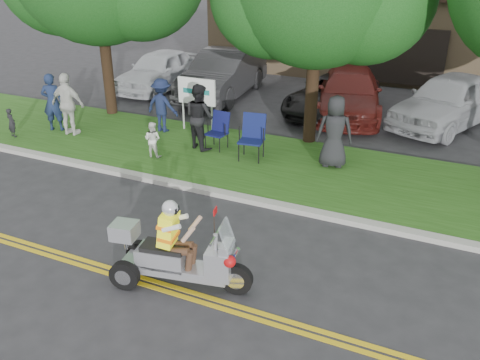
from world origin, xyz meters
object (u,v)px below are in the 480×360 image
at_px(spectator_adult_right, 68,104).
at_px(parked_car_left, 223,74).
at_px(spectator_adult_left, 53,102).
at_px(parked_car_right, 349,93).
at_px(trike_scooter, 175,256).
at_px(parked_car_mid, 331,96).
at_px(lawn_chair_a, 253,134).
at_px(lawn_chair_b, 219,128).
at_px(parked_car_far_left, 159,70).
at_px(spectator_adult_mid, 199,117).
at_px(parked_car_far_right, 449,101).

height_order(spectator_adult_right, parked_car_left, spectator_adult_right).
bearing_deg(spectator_adult_left, parked_car_right, -166.90).
xyz_separation_m(trike_scooter, parked_car_mid, (-0.28, 10.71, 0.07)).
bearing_deg(lawn_chair_a, spectator_adult_left, 176.17).
bearing_deg(spectator_adult_left, parked_car_left, -139.27).
bearing_deg(lawn_chair_a, lawn_chair_b, 157.81).
distance_m(spectator_adult_right, parked_car_far_left, 6.03).
xyz_separation_m(lawn_chair_b, parked_car_right, (2.46, 5.01, 0.06)).
distance_m(spectator_adult_left, parked_car_mid, 9.11).
xyz_separation_m(parked_car_far_left, parked_car_left, (2.83, 0.07, 0.09)).
xyz_separation_m(lawn_chair_a, parked_car_right, (1.30, 5.30, -0.03)).
bearing_deg(parked_car_left, parked_car_right, -5.80).
distance_m(parked_car_mid, parked_car_right, 0.61).
relative_size(lawn_chair_b, spectator_adult_left, 0.58).
distance_m(lawn_chair_b, spectator_adult_right, 4.67).
height_order(trike_scooter, spectator_adult_right, spectator_adult_right).
relative_size(spectator_adult_left, parked_car_mid, 0.39).
bearing_deg(parked_car_mid, parked_car_far_left, -174.20).
height_order(spectator_adult_mid, spectator_adult_right, spectator_adult_right).
bearing_deg(parked_car_far_left, spectator_adult_left, -90.79).
relative_size(trike_scooter, spectator_adult_right, 1.32).
relative_size(spectator_adult_right, parked_car_far_right, 0.38).
bearing_deg(lawn_chair_b, lawn_chair_a, -8.19).
xyz_separation_m(lawn_chair_b, parked_car_left, (-2.44, 5.15, 0.19)).
bearing_deg(trike_scooter, parked_car_right, 77.72).
relative_size(trike_scooter, lawn_chair_b, 2.40).
height_order(trike_scooter, lawn_chair_b, trike_scooter).
height_order(spectator_adult_left, spectator_adult_right, spectator_adult_right).
bearing_deg(parked_car_far_left, trike_scooter, -56.55).
xyz_separation_m(spectator_adult_right, parked_car_right, (7.03, 5.91, -0.29)).
bearing_deg(spectator_adult_mid, parked_car_left, -46.34).
bearing_deg(lawn_chair_b, parked_car_far_left, 141.81).
height_order(spectator_adult_mid, parked_car_left, spectator_adult_mid).
height_order(spectator_adult_left, spectator_adult_mid, spectator_adult_mid).
relative_size(parked_car_far_left, parked_car_left, 0.86).
bearing_deg(parked_car_left, parked_car_mid, -8.80).
bearing_deg(parked_car_right, parked_car_left, 165.26).
xyz_separation_m(lawn_chair_a, parked_car_left, (-3.61, 5.44, 0.09)).
height_order(spectator_adult_left, parked_car_right, spectator_adult_left).
bearing_deg(lawn_chair_b, parked_car_right, 69.54).
xyz_separation_m(trike_scooter, parked_car_right, (0.28, 10.93, 0.18)).
bearing_deg(spectator_adult_mid, spectator_adult_left, 30.06).
distance_m(spectator_adult_mid, spectator_adult_right, 4.15).
relative_size(lawn_chair_a, parked_car_mid, 0.26).
distance_m(spectator_adult_right, parked_car_far_right, 11.83).
height_order(trike_scooter, spectator_adult_left, spectator_adult_left).
distance_m(lawn_chair_b, parked_car_mid, 5.16).
xyz_separation_m(spectator_adult_right, parked_car_far_right, (10.23, 5.94, -0.20)).
distance_m(lawn_chair_a, parked_car_far_left, 8.39).
bearing_deg(parked_car_far_right, parked_car_right, -156.43).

